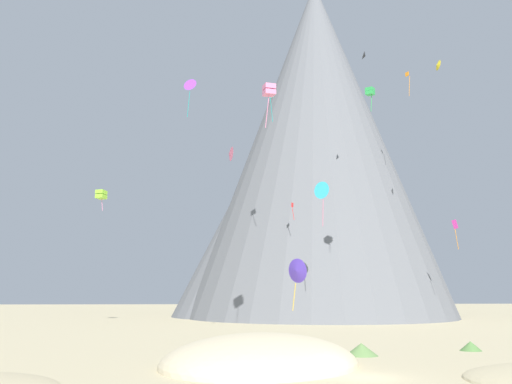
{
  "coord_description": "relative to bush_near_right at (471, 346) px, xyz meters",
  "views": [
    {
      "loc": [
        -8.97,
        -34.2,
        4.93
      ],
      "look_at": [
        -3.29,
        43.79,
        18.44
      ],
      "focal_mm": 40.52,
      "sensor_mm": 36.0,
      "label": 1
    }
  ],
  "objects": [
    {
      "name": "rock_massif",
      "position": [
        -3.64,
        64.19,
        29.2
      ],
      "size": [
        72.2,
        72.05,
        69.78
      ],
      "color": "slate",
      "rests_on": "ground_plane"
    },
    {
      "name": "dune_foreground_left",
      "position": [
        -18.51,
        -8.46,
        -0.4
      ],
      "size": [
        18.31,
        20.09,
        4.27
      ],
      "primitive_type": "ellipsoid",
      "rotation": [
        0.0,
        0.0,
        2.75
      ],
      "color": "beige",
      "rests_on": "ground_plane"
    },
    {
      "name": "bush_scatter_east",
      "position": [
        -20.33,
        -5.68,
        -0.13
      ],
      "size": [
        1.3,
        1.3,
        0.53
      ],
      "primitive_type": "cone",
      "rotation": [
        0.0,
        0.0,
        3.33
      ],
      "color": "#568442",
      "rests_on": "ground_plane"
    },
    {
      "name": "kite_violet_high",
      "position": [
        -25.6,
        34.77,
        35.2
      ],
      "size": [
        2.25,
        1.63,
        5.97
      ],
      "rotation": [
        0.0,
        0.0,
        2.75
      ],
      "color": "purple"
    },
    {
      "name": "kite_green_high",
      "position": [
        -1.87,
        21.15,
        30.01
      ],
      "size": [
        1.4,
        1.4,
        3.16
      ],
      "rotation": [
        0.0,
        0.0,
        5.62
      ],
      "color": "green"
    },
    {
      "name": "kite_pink_high",
      "position": [
        -15.61,
        14.61,
        27.48
      ],
      "size": [
        1.55,
        1.54,
        5.12
      ],
      "rotation": [
        0.0,
        0.0,
        4.96
      ],
      "color": "pink"
    },
    {
      "name": "bush_near_right",
      "position": [
        0.0,
        0.0,
        0.0
      ],
      "size": [
        2.5,
        2.5,
        0.8
      ],
      "primitive_type": "cone",
      "rotation": [
        0.0,
        0.0,
        2.64
      ],
      "color": "#568442",
      "rests_on": "ground_plane"
    },
    {
      "name": "kite_red_mid",
      "position": [
        -9.23,
        42.13,
        17.78
      ],
      "size": [
        0.52,
        0.58,
        2.82
      ],
      "rotation": [
        0.0,
        0.0,
        3.3
      ],
      "color": "red"
    },
    {
      "name": "kite_rainbow_mid",
      "position": [
        -19.94,
        18.98,
        20.92
      ],
      "size": [
        1.01,
        1.87,
        1.8
      ],
      "rotation": [
        0.0,
        0.0,
        4.47
      ],
      "color": "#E5668C"
    },
    {
      "name": "kite_magenta_mid",
      "position": [
        15.25,
        37.02,
        14.16
      ],
      "size": [
        0.9,
        0.59,
        4.59
      ],
      "rotation": [
        0.0,
        0.0,
        4.68
      ],
      "color": "#D1339E"
    },
    {
      "name": "ground_plane",
      "position": [
        -12.78,
        -14.59,
        -0.4
      ],
      "size": [
        400.0,
        400.0,
        0.0
      ],
      "primitive_type": "plane",
      "color": "beige"
    },
    {
      "name": "bush_far_left",
      "position": [
        -10.17,
        -3.11,
        0.09
      ],
      "size": [
        2.87,
        2.87,
        0.97
      ],
      "primitive_type": "cone",
      "rotation": [
        0.0,
        0.0,
        0.11
      ],
      "color": "#668C4C",
      "rests_on": "ground_plane"
    },
    {
      "name": "kite_indigo_low",
      "position": [
        -13.66,
        7.52,
        6.51
      ],
      "size": [
        1.89,
        2.1,
        5.01
      ],
      "rotation": [
        0.0,
        0.0,
        5.42
      ],
      "color": "#5138B2"
    },
    {
      "name": "kite_teal_high",
      "position": [
        -13.65,
        32.06,
        32.44
      ],
      "size": [
        0.81,
        0.53,
        4.7
      ],
      "rotation": [
        0.0,
        0.0,
        5.3
      ],
      "color": "teal"
    },
    {
      "name": "kite_lime_mid",
      "position": [
        -39.29,
        40.85,
        19.35
      ],
      "size": [
        1.78,
        1.8,
        3.22
      ],
      "rotation": [
        0.0,
        0.0,
        2.73
      ],
      "color": "#8CD133"
    },
    {
      "name": "kite_yellow_high",
      "position": [
        11.11,
        30.41,
        37.77
      ],
      "size": [
        0.7,
        1.61,
        1.61
      ],
      "rotation": [
        0.0,
        0.0,
        4.76
      ],
      "color": "yellow"
    },
    {
      "name": "kite_black_high",
      "position": [
        0.82,
        33.04,
        40.04
      ],
      "size": [
        0.68,
        1.24,
        1.28
      ],
      "rotation": [
        0.0,
        0.0,
        1.55
      ],
      "color": "black"
    },
    {
      "name": "kite_orange_high",
      "position": [
        10.31,
        40.99,
        39.61
      ],
      "size": [
        0.68,
        0.71,
        4.23
      ],
      "rotation": [
        0.0,
        0.0,
        1.3
      ],
      "color": "orange"
    },
    {
      "name": "kite_cyan_mid",
      "position": [
        -6.8,
        29.57,
        18.4
      ],
      "size": [
        1.99,
        1.91,
        6.28
      ],
      "rotation": [
        0.0,
        0.0,
        2.38
      ],
      "color": "#33BCDB"
    }
  ]
}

